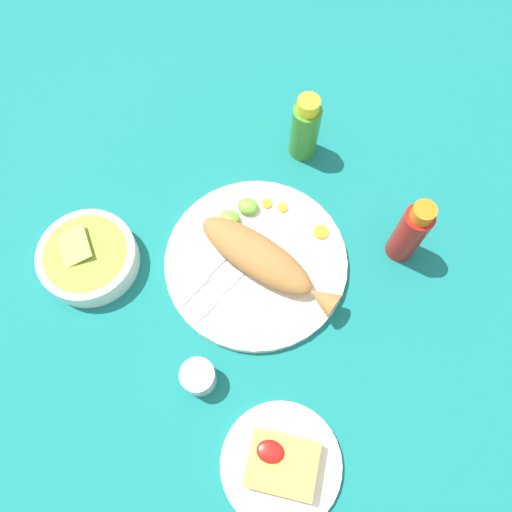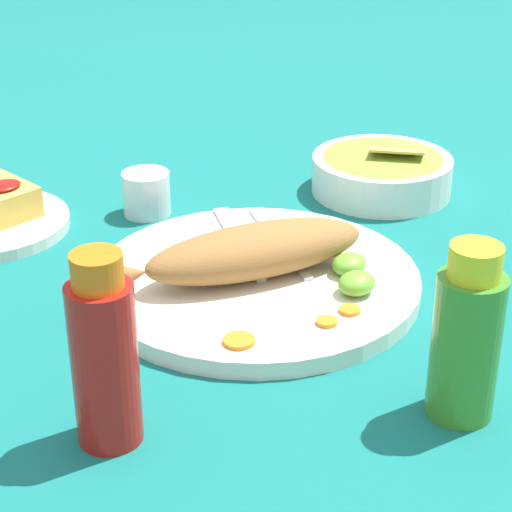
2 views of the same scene
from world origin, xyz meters
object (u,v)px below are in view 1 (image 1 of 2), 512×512
Objects in this scene: fried_fish at (263,259)px; fork_far at (210,272)px; salt_cup at (199,377)px; guacamole_bowl at (88,257)px; main_plate at (256,262)px; side_plate_fries at (281,464)px; hot_sauce_bottle_red at (410,232)px; hot_sauce_bottle_green at (305,129)px; fork_near at (222,292)px.

fried_fish reaches higher than fork_far.
salt_cup is 0.30m from guacamole_bowl.
main_plate is 0.35m from side_plate_fries.
salt_cup reaches higher than main_plate.
hot_sauce_bottle_red is 1.07× the size of hot_sauce_bottle_green.
guacamole_bowl is (0.25, -0.01, 0.01)m from fork_near.
fried_fish is (-0.01, 0.01, 0.03)m from main_plate.
main_plate is 0.28m from hot_sauce_bottle_red.
fried_fish reaches higher than fork_near.
hot_sauce_bottle_red is 0.45m from side_plate_fries.
guacamole_bowl is at bearing -54.65° from fork_far.
salt_cup is at bearing 30.66° from fork_near.
main_plate is at bearing -70.63° from side_plate_fries.
fork_far reaches higher than side_plate_fries.
salt_cup reaches higher than side_plate_fries.
salt_cup is (0.08, 0.50, -0.05)m from hot_sauce_bottle_green.
hot_sauce_bottle_red reaches higher than main_plate.
fork_near is at bearing 58.48° from main_plate.
salt_cup is 0.32× the size of guacamole_bowl.
fork_far is 1.10× the size of hot_sauce_bottle_green.
hot_sauce_bottle_red reaches higher than side_plate_fries.
fork_far is at bearing 28.91° from main_plate.
salt_cup reaches higher than fork_near.
fried_fish is 4.95× the size of salt_cup.
hot_sauce_bottle_green is (0.22, -0.18, -0.01)m from hot_sauce_bottle_red.
guacamole_bowl is (0.22, 0.02, 0.01)m from fork_far.
guacamole_bowl reaches higher than side_plate_fries.
guacamole_bowl is at bearing -60.67° from fork_near.
side_plate_fries is 1.09× the size of guacamole_bowl.
fork_near is 0.30m from side_plate_fries.
fork_near is 0.93× the size of guacamole_bowl.
fork_far is at bearing 70.00° from hot_sauce_bottle_green.
main_plate is at bearing 148.18° from fork_far.
fork_far is (0.09, 0.04, -0.02)m from fried_fish.
guacamole_bowl is at bearing 12.44° from main_plate.
fork_far is (0.08, 0.04, 0.01)m from main_plate.
hot_sauce_bottle_green is (-0.11, -0.31, 0.05)m from fork_far.
hot_sauce_bottle_green reaches higher than fork_near.
fork_far is at bearing -173.91° from guacamole_bowl.
guacamole_bowl reaches higher than main_plate.
hot_sauce_bottle_red is 0.84× the size of side_plate_fries.
hot_sauce_bottle_green is 2.65× the size of salt_cup.
salt_cup is at bearing -31.80° from side_plate_fries.
guacamole_bowl is at bearing 15.51° from hot_sauce_bottle_red.
salt_cup is (-0.03, 0.19, 0.00)m from fork_far.
fried_fish is 1.70× the size of fork_far.
fried_fish is 0.09m from fork_near.
fork_near is at bearing 74.53° from fork_far.
fork_near is 2.87× the size of salt_cup.
fried_fish is 0.26m from hot_sauce_bottle_red.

